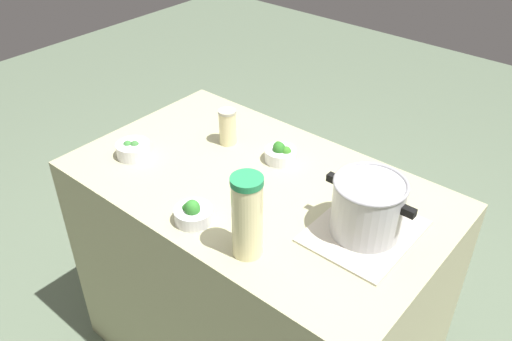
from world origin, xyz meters
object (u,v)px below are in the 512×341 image
Objects in this scene: lemonade_pitcher at (247,216)px; broccoli_bowl_back at (280,153)px; broccoli_bowl_front at (133,149)px; mason_jar at (228,127)px; broccoli_bowl_center at (193,213)px; cooking_pot at (368,206)px.

lemonade_pitcher is 0.52m from broccoli_bowl_back.
broccoli_bowl_back is at bearing 37.35° from broccoli_bowl_front.
broccoli_bowl_center is at bearing -60.48° from mason_jar.
broccoli_bowl_center is at bearing -15.16° from broccoli_bowl_front.
lemonade_pitcher reaches higher than cooking_pot.
broccoli_bowl_center is at bearing -179.26° from lemonade_pitcher.
cooking_pot is 1.09× the size of lemonade_pitcher.
broccoli_bowl_front is 1.02× the size of broccoli_bowl_center.
broccoli_bowl_center reaches higher than broccoli_bowl_back.
mason_jar is at bearing 138.05° from lemonade_pitcher.
broccoli_bowl_front is 0.46m from broccoli_bowl_center.
lemonade_pitcher is at bearing -62.89° from broccoli_bowl_back.
broccoli_bowl_center is (0.44, -0.12, 0.00)m from broccoli_bowl_front.
broccoli_bowl_back is (-0.23, 0.45, -0.10)m from lemonade_pitcher.
cooking_pot reaches higher than mason_jar.
broccoli_bowl_front is at bearing 164.84° from broccoli_bowl_center.
broccoli_bowl_back is (0.44, 0.33, 0.00)m from broccoli_bowl_front.
lemonade_pitcher is 0.25m from broccoli_bowl_center.
cooking_pot is 2.47× the size of broccoli_bowl_back.
lemonade_pitcher reaches higher than broccoli_bowl_center.
broccoli_bowl_back reaches higher than broccoli_bowl_front.
cooking_pot is 2.32× the size of broccoli_bowl_front.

